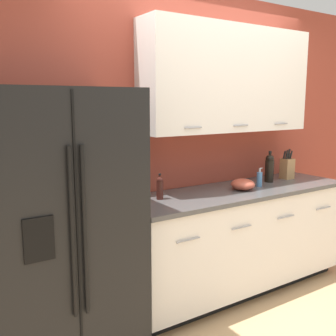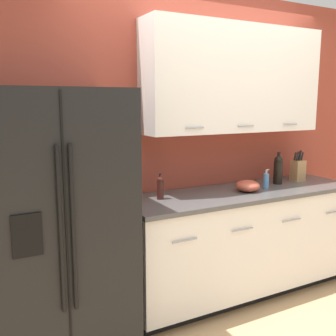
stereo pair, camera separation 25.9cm
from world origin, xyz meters
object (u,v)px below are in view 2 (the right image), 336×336
refrigerator (53,226)px  wine_bottle (278,169)px  oil_bottle (160,187)px  mixing_bowl (248,186)px  soap_dispenser (266,181)px  knife_block (298,170)px

refrigerator → wine_bottle: bearing=3.5°
oil_bottle → mixing_bowl: size_ratio=0.99×
wine_bottle → oil_bottle: (-1.21, -0.00, -0.04)m
refrigerator → mixing_bowl: (1.61, 0.01, 0.10)m
refrigerator → soap_dispenser: refrigerator is taller
knife_block → oil_bottle: 1.47m
refrigerator → oil_bottle: 0.87m
mixing_bowl → knife_block: bearing=10.1°
knife_block → soap_dispenser: (-0.49, -0.11, -0.04)m
refrigerator → wine_bottle: (2.06, 0.13, 0.19)m
wine_bottle → mixing_bowl: bearing=-165.6°
mixing_bowl → refrigerator: bearing=-179.5°
soap_dispenser → mixing_bowl: (-0.22, -0.02, -0.02)m
knife_block → mixing_bowl: bearing=-169.9°
soap_dispenser → oil_bottle: (-0.98, 0.09, 0.03)m
refrigerator → wine_bottle: refrigerator is taller
refrigerator → knife_block: (2.32, 0.14, 0.16)m
knife_block → wine_bottle: size_ratio=0.99×
refrigerator → oil_bottle: (0.85, 0.12, 0.14)m
soap_dispenser → wine_bottle: bearing=22.8°
wine_bottle → soap_dispenser: wine_bottle is taller
soap_dispenser → mixing_bowl: 0.22m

